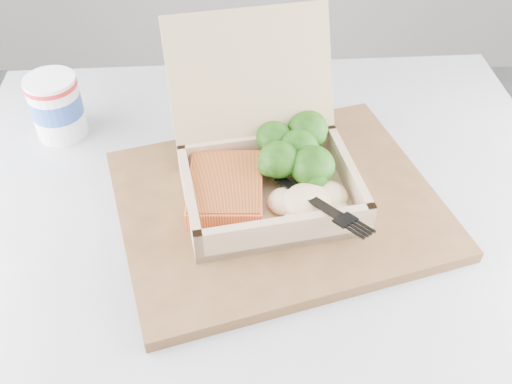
{
  "coord_description": "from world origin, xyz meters",
  "views": [
    {
      "loc": [
        0.09,
        0.01,
        1.22
      ],
      "look_at": [
        0.1,
        0.48,
        0.77
      ],
      "focal_mm": 40.0,
      "sensor_mm": 36.0,
      "label": 1
    }
  ],
  "objects_px": {
    "takeout_container": "(264,153)",
    "paper_cup": "(56,105)",
    "cafe_table": "(267,330)",
    "serving_tray": "(278,203)"
  },
  "relations": [
    {
      "from": "takeout_container",
      "to": "paper_cup",
      "type": "bearing_deg",
      "value": 145.07
    },
    {
      "from": "serving_tray",
      "to": "paper_cup",
      "type": "height_order",
      "value": "paper_cup"
    },
    {
      "from": "takeout_container",
      "to": "paper_cup",
      "type": "relative_size",
      "value": 2.97
    },
    {
      "from": "takeout_container",
      "to": "cafe_table",
      "type": "bearing_deg",
      "value": -98.24
    },
    {
      "from": "serving_tray",
      "to": "paper_cup",
      "type": "bearing_deg",
      "value": 152.53
    },
    {
      "from": "cafe_table",
      "to": "paper_cup",
      "type": "bearing_deg",
      "value": 143.96
    },
    {
      "from": "cafe_table",
      "to": "serving_tray",
      "type": "distance_m",
      "value": 0.2
    },
    {
      "from": "paper_cup",
      "to": "takeout_container",
      "type": "bearing_deg",
      "value": -23.57
    },
    {
      "from": "takeout_container",
      "to": "serving_tray",
      "type": "bearing_deg",
      "value": -73.86
    },
    {
      "from": "serving_tray",
      "to": "takeout_container",
      "type": "bearing_deg",
      "value": 117.5
    }
  ]
}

